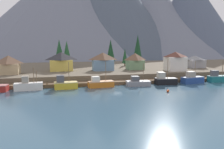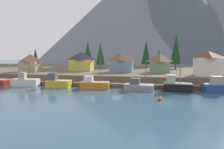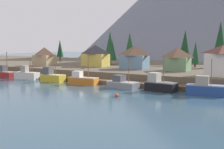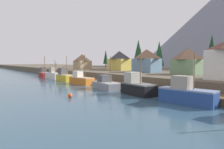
{
  "view_description": "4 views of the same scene",
  "coord_description": "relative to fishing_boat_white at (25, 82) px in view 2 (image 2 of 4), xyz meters",
  "views": [
    {
      "loc": [
        -15.85,
        -61.82,
        11.83
      ],
      "look_at": [
        -1.07,
        2.74,
        2.85
      ],
      "focal_mm": 35.32,
      "sensor_mm": 36.0,
      "label": 1
    },
    {
      "loc": [
        7.93,
        -49.2,
        8.61
      ],
      "look_at": [
        -1.94,
        3.54,
        3.02
      ],
      "focal_mm": 31.98,
      "sensor_mm": 36.0,
      "label": 2
    },
    {
      "loc": [
        36.57,
        -57.42,
        9.68
      ],
      "look_at": [
        0.2,
        2.36,
        2.29
      ],
      "focal_mm": 47.06,
      "sensor_mm": 36.0,
      "label": 3
    },
    {
      "loc": [
        37.86,
        -25.12,
        5.56
      ],
      "look_at": [
        -0.23,
        3.76,
        2.41
      ],
      "focal_mm": 31.74,
      "sensor_mm": 36.0,
      "label": 4
    }
  ],
  "objects": [
    {
      "name": "conifer_near_right",
      "position": [
        36.26,
        34.36,
        5.73
      ],
      "size": [
        2.48,
        2.48,
        7.87
      ],
      "color": "#4C3823",
      "rests_on": "shoreline_bank"
    },
    {
      "name": "ground_plane",
      "position": [
        24.59,
        21.68,
        -1.72
      ],
      "size": [
        400.0,
        400.0,
        1.0
      ],
      "primitive_type": "cube",
      "color": "#335166"
    },
    {
      "name": "house_green",
      "position": [
        35.81,
        19.01,
        4.45
      ],
      "size": [
        6.42,
        4.96,
        6.18
      ],
      "color": "#6B8E66",
      "rests_on": "shoreline_bank"
    },
    {
      "name": "fishing_boat_black",
      "position": [
        38.75,
        -0.14,
        0.13
      ],
      "size": [
        6.4,
        3.38,
        7.5
      ],
      "rotation": [
        0.0,
        0.0,
        -0.08
      ],
      "color": "black",
      "rests_on": "ground_plane"
    },
    {
      "name": "house_tan",
      "position": [
        -7.73,
        14.89,
        4.34
      ],
      "size": [
        6.65,
        5.26,
        5.97
      ],
      "color": "tan",
      "rests_on": "shoreline_bank"
    },
    {
      "name": "conifer_mid_right",
      "position": [
        7.94,
        30.57,
        7.72
      ],
      "size": [
        4.39,
        4.39,
        11.47
      ],
      "color": "#4C3823",
      "rests_on": "shoreline_bank"
    },
    {
      "name": "shoreline_bank",
      "position": [
        24.59,
        33.68,
        0.03
      ],
      "size": [
        400.0,
        56.0,
        2.5
      ],
      "primitive_type": "cube",
      "color": "brown",
      "rests_on": "ground_plane"
    },
    {
      "name": "fishing_boat_blue",
      "position": [
        47.9,
        -0.19,
        0.11
      ],
      "size": [
        7.38,
        3.43,
        6.83
      ],
      "rotation": [
        0.0,
        0.0,
        0.14
      ],
      "color": "navy",
      "rests_on": "ground_plane"
    },
    {
      "name": "house_yellow",
      "position": [
        8.61,
        20.57,
        4.73
      ],
      "size": [
        8.25,
        5.19,
        6.73
      ],
      "color": "gold",
      "rests_on": "shoreline_bank"
    },
    {
      "name": "dock",
      "position": [
        24.59,
        3.66,
        -0.71
      ],
      "size": [
        80.0,
        4.0,
        1.6
      ],
      "color": "brown",
      "rests_on": "ground_plane"
    },
    {
      "name": "house_blue",
      "position": [
        23.35,
        18.53,
        4.63
      ],
      "size": [
        7.74,
        4.98,
        6.53
      ],
      "color": "#6689A8",
      "rests_on": "shoreline_bank"
    },
    {
      "name": "mountain_east_peak",
      "position": [
        93.99,
        145.74,
        33.82
      ],
      "size": [
        153.3,
        153.3,
        70.07
      ],
      "primitive_type": "cone",
      "color": "slate",
      "rests_on": "ground_plane"
    },
    {
      "name": "conifer_mid_left",
      "position": [
        42.97,
        36.48,
        9.21
      ],
      "size": [
        4.42,
        4.42,
        13.92
      ],
      "color": "#4C3823",
      "rests_on": "shoreline_bank"
    },
    {
      "name": "conifer_back_left",
      "position": [
        -16.78,
        32.81,
        6.54
      ],
      "size": [
        2.65,
        2.65,
        8.68
      ],
      "color": "#4C3823",
      "rests_on": "shoreline_bank"
    },
    {
      "name": "conifer_near_left",
      "position": [
        31.08,
        40.37,
        7.95
      ],
      "size": [
        4.16,
        4.16,
        11.73
      ],
      "color": "#4C3823",
      "rests_on": "shoreline_bank"
    },
    {
      "name": "fishing_boat_grey",
      "position": [
        30.06,
        -0.34,
        -0.24
      ],
      "size": [
        7.04,
        3.74,
        6.56
      ],
      "rotation": [
        0.0,
        0.0,
        -0.09
      ],
      "color": "gray",
      "rests_on": "ground_plane"
    },
    {
      "name": "fishing_boat_yellow",
      "position": [
        9.38,
        -0.13,
        0.07
      ],
      "size": [
        6.29,
        3.28,
        7.19
      ],
      "rotation": [
        0.0,
        0.0,
        0.06
      ],
      "color": "gold",
      "rests_on": "ground_plane"
    },
    {
      "name": "fishing_boat_orange",
      "position": [
        19.07,
        -0.16,
        -0.13
      ],
      "size": [
        7.34,
        3.35,
        7.17
      ],
      "rotation": [
        0.0,
        0.0,
        0.11
      ],
      "color": "#CC6B1E",
      "rests_on": "ground_plane"
    },
    {
      "name": "house_white",
      "position": [
        48.47,
        11.66,
        4.77
      ],
      "size": [
        7.0,
        5.6,
        6.83
      ],
      "color": "silver",
      "rests_on": "shoreline_bank"
    },
    {
      "name": "conifer_back_right",
      "position": [
        11.02,
        39.0,
        7.44
      ],
      "size": [
        4.09,
        4.09,
        11.12
      ],
      "color": "#4C3823",
      "rests_on": "shoreline_bank"
    },
    {
      "name": "channel_buoy",
      "position": [
        34.55,
        -10.4,
        -0.87
      ],
      "size": [
        0.7,
        0.7,
        0.7
      ],
      "primitive_type": "sphere",
      "color": "#E04C19",
      "rests_on": "ground_plane"
    },
    {
      "name": "fishing_boat_white",
      "position": [
        0.0,
        0.0,
        0.0
      ],
      "size": [
        7.29,
        3.08,
        5.98
      ],
      "rotation": [
        0.0,
        0.0,
        0.09
      ],
      "color": "silver",
      "rests_on": "ground_plane"
    },
    {
      "name": "mountain_west_peak",
      "position": [
        14.66,
        148.37,
        41.31
      ],
      "size": [
        178.72,
        178.72,
        85.05
      ],
      "primitive_type": "cone",
      "color": "slate",
      "rests_on": "ground_plane"
    },
    {
      "name": "mountain_central_peak",
      "position": [
        50.39,
        130.37,
        40.48
      ],
      "size": [
        124.31,
        124.31,
        83.39
      ],
      "primitive_type": "cone",
      "color": "#475160",
      "rests_on": "ground_plane"
    }
  ]
}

